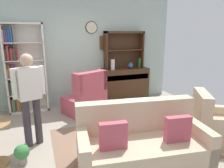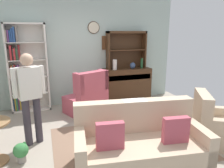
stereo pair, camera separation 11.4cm
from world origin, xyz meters
name	(u,v)px [view 2 (the right image)]	position (x,y,z in m)	size (l,w,h in m)	color
ground_plane	(110,137)	(0.00, 0.00, -0.01)	(5.40, 4.60, 0.02)	#9E9384
wall_back	(86,51)	(0.00, 2.13, 1.40)	(5.00, 0.09, 2.80)	#ADC1B7
area_rug	(126,142)	(0.20, -0.30, 0.00)	(2.49, 1.90, 0.01)	#846651
bookshelf	(25,69)	(-1.52, 1.94, 1.03)	(0.90, 0.30, 2.10)	silver
sideboard	(127,83)	(1.09, 1.86, 0.51)	(1.30, 0.45, 0.92)	#422816
sideboard_hutch	(126,45)	(1.09, 1.97, 1.56)	(1.10, 0.26, 1.00)	#422816
vase_tall	(115,65)	(0.70, 1.78, 1.06)	(0.11, 0.11, 0.27)	beige
vase_round	(133,66)	(1.22, 1.79, 1.01)	(0.15, 0.15, 0.17)	#33476B
bottle_wine	(142,63)	(1.48, 1.77, 1.06)	(0.07, 0.07, 0.28)	#194223
couch_floral	(139,146)	(0.13, -0.94, 0.31)	(1.90, 1.09, 0.90)	#C6AD8E
armchair_floral	(216,127)	(1.68, -0.77, 0.29)	(1.05, 1.04, 0.88)	#C6AD8E
wingback_chair	(87,99)	(-0.17, 1.19, 0.38)	(1.04, 1.05, 1.05)	#B74C5B
potted_plant_small	(21,151)	(-1.49, -0.33, 0.17)	(0.22, 0.22, 0.30)	gray
person_reading	(30,93)	(-1.33, 0.20, 0.91)	(0.52, 0.30, 1.56)	#38333D
coffee_table	(132,118)	(0.38, -0.09, 0.35)	(0.80, 0.50, 0.42)	#422816
book_stack	(134,112)	(0.44, -0.06, 0.44)	(0.19, 0.15, 0.05)	gray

